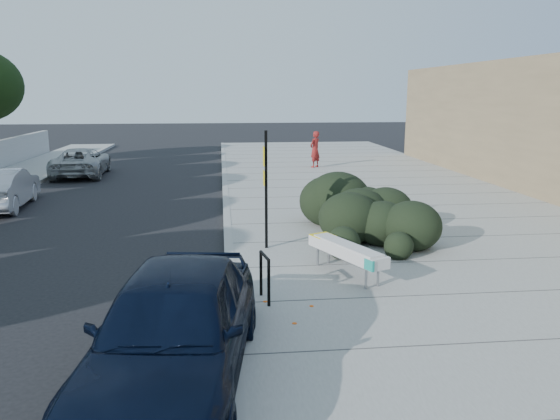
{
  "coord_description": "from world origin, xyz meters",
  "views": [
    {
      "loc": [
        -0.13,
        -11.27,
        3.86
      ],
      "look_at": [
        1.29,
        1.89,
        1.0
      ],
      "focal_mm": 35.0,
      "sensor_mm": 36.0,
      "label": 1
    }
  ],
  "objects_px": {
    "bike_rack": "(265,273)",
    "wagon_silver": "(3,188)",
    "sedan_navy": "(174,328)",
    "bench": "(346,251)",
    "pedestrian": "(315,149)",
    "sign_post": "(265,183)",
    "suv_silver": "(81,162)"
  },
  "relations": [
    {
      "from": "bench",
      "to": "sign_post",
      "type": "bearing_deg",
      "value": 100.05
    },
    {
      "from": "suv_silver",
      "to": "pedestrian",
      "type": "relative_size",
      "value": 2.62
    },
    {
      "from": "bench",
      "to": "pedestrian",
      "type": "relative_size",
      "value": 1.22
    },
    {
      "from": "sign_post",
      "to": "wagon_silver",
      "type": "relative_size",
      "value": 0.67
    },
    {
      "from": "bike_rack",
      "to": "sedan_navy",
      "type": "distance_m",
      "value": 2.89
    },
    {
      "from": "bike_rack",
      "to": "suv_silver",
      "type": "relative_size",
      "value": 0.18
    },
    {
      "from": "sedan_navy",
      "to": "pedestrian",
      "type": "xyz_separation_m",
      "value": [
        5.37,
        20.26,
        0.24
      ]
    },
    {
      "from": "bench",
      "to": "suv_silver",
      "type": "relative_size",
      "value": 0.47
    },
    {
      "from": "wagon_silver",
      "to": "pedestrian",
      "type": "bearing_deg",
      "value": -151.2
    },
    {
      "from": "sedan_navy",
      "to": "bench",
      "type": "bearing_deg",
      "value": 57.44
    },
    {
      "from": "bench",
      "to": "bike_rack",
      "type": "distance_m",
      "value": 2.15
    },
    {
      "from": "wagon_silver",
      "to": "sedan_navy",
      "type": "bearing_deg",
      "value": 113.87
    },
    {
      "from": "bike_rack",
      "to": "wagon_silver",
      "type": "bearing_deg",
      "value": 119.43
    },
    {
      "from": "sedan_navy",
      "to": "wagon_silver",
      "type": "bearing_deg",
      "value": 126.6
    },
    {
      "from": "bench",
      "to": "sedan_navy",
      "type": "height_order",
      "value": "sedan_navy"
    },
    {
      "from": "bench",
      "to": "sign_post",
      "type": "xyz_separation_m",
      "value": [
        -1.48,
        2.23,
        1.07
      ]
    },
    {
      "from": "sign_post",
      "to": "suv_silver",
      "type": "distance_m",
      "value": 15.63
    },
    {
      "from": "pedestrian",
      "to": "sign_post",
      "type": "bearing_deg",
      "value": 31.26
    },
    {
      "from": "bike_rack",
      "to": "wagon_silver",
      "type": "xyz_separation_m",
      "value": [
        -8.1,
        9.7,
        0.02
      ]
    },
    {
      "from": "wagon_silver",
      "to": "bike_rack",
      "type": "bearing_deg",
      "value": 125.0
    },
    {
      "from": "sign_post",
      "to": "sedan_navy",
      "type": "relative_size",
      "value": 0.59
    },
    {
      "from": "sedan_navy",
      "to": "wagon_silver",
      "type": "xyz_separation_m",
      "value": [
        -6.7,
        12.23,
        -0.13
      ]
    },
    {
      "from": "sedan_navy",
      "to": "pedestrian",
      "type": "bearing_deg",
      "value": 83.04
    },
    {
      "from": "bike_rack",
      "to": "sign_post",
      "type": "xyz_separation_m",
      "value": [
        0.3,
        3.44,
        1.07
      ]
    },
    {
      "from": "suv_silver",
      "to": "sedan_navy",
      "type": "bearing_deg",
      "value": 103.56
    },
    {
      "from": "bench",
      "to": "sign_post",
      "type": "distance_m",
      "value": 2.88
    },
    {
      "from": "bike_rack",
      "to": "suv_silver",
      "type": "bearing_deg",
      "value": 102.7
    },
    {
      "from": "pedestrian",
      "to": "suv_silver",
      "type": "bearing_deg",
      "value": -40.95
    },
    {
      "from": "bench",
      "to": "wagon_silver",
      "type": "xyz_separation_m",
      "value": [
        -9.88,
        8.49,
        0.02
      ]
    },
    {
      "from": "bike_rack",
      "to": "sign_post",
      "type": "distance_m",
      "value": 3.61
    },
    {
      "from": "sign_post",
      "to": "sedan_navy",
      "type": "distance_m",
      "value": 6.27
    },
    {
      "from": "bench",
      "to": "wagon_silver",
      "type": "height_order",
      "value": "wagon_silver"
    }
  ]
}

